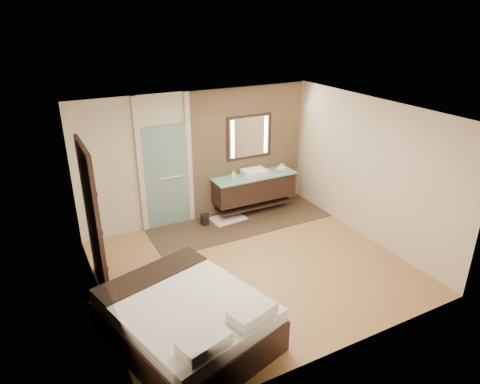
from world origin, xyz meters
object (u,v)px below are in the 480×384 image
waste_bin (205,220)px  mirror_unit (249,137)px  bed (187,320)px  vanity (254,187)px

waste_bin → mirror_unit: bearing=14.3°
bed → waste_bin: size_ratio=10.98×
bed → waste_bin: bearing=47.0°
vanity → waste_bin: bearing=-176.8°
vanity → bed: 4.13m
bed → vanity: bearing=32.4°
vanity → mirror_unit: mirror_unit is taller
vanity → waste_bin: vanity is taller
bed → mirror_unit: bearing=34.6°
bed → waste_bin: bed is taller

